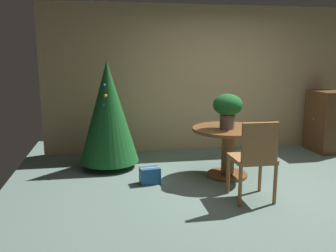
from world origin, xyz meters
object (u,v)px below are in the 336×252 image
(round_dining_table, at_px, (228,143))
(holiday_tree, at_px, (108,112))
(wooden_chair_near, at_px, (255,156))
(gift_box_blue, at_px, (150,175))
(wooden_cabinet, at_px, (326,121))
(flower_vase, at_px, (228,107))

(round_dining_table, distance_m, holiday_tree, 1.87)
(wooden_chair_near, xyz_separation_m, gift_box_blue, (-1.14, 0.82, -0.45))
(wooden_chair_near, relative_size, gift_box_blue, 3.41)
(round_dining_table, bearing_deg, holiday_tree, 156.31)
(wooden_cabinet, bearing_deg, round_dining_table, -154.90)
(wooden_chair_near, bearing_deg, wooden_cabinet, 41.35)
(wooden_chair_near, relative_size, holiday_tree, 0.60)
(round_dining_table, xyz_separation_m, holiday_tree, (-1.67, 0.73, 0.38))
(wooden_chair_near, bearing_deg, gift_box_blue, 144.44)
(wooden_cabinet, bearing_deg, flower_vase, -154.31)
(flower_vase, bearing_deg, round_dining_table, 48.09)
(flower_vase, distance_m, holiday_tree, 1.82)
(round_dining_table, bearing_deg, gift_box_blue, -175.04)
(round_dining_table, height_order, wooden_cabinet, wooden_cabinet)
(round_dining_table, height_order, gift_box_blue, round_dining_table)
(holiday_tree, bearing_deg, wooden_cabinet, 4.51)
(flower_vase, xyz_separation_m, wooden_cabinet, (2.27, 1.09, -0.47))
(flower_vase, distance_m, wooden_chair_near, 0.98)
(flower_vase, relative_size, gift_box_blue, 1.70)
(holiday_tree, bearing_deg, flower_vase, -25.69)
(round_dining_table, distance_m, wooden_chair_near, 0.92)
(holiday_tree, bearing_deg, gift_box_blue, -57.47)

